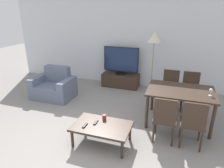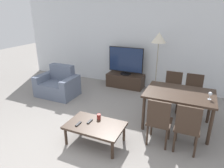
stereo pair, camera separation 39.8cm
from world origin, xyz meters
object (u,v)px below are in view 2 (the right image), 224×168
object	(u,v)px
dining_chair_far	(193,92)
dining_chair_near	(159,120)
floor_lamp	(159,40)
tv	(126,61)
coffee_table	(95,127)
remote_primary	(78,124)
wine_glass_left	(210,94)
dining_chair_far_left	(172,89)
tv_stand	(125,80)
dining_table	(179,96)
armchair	(58,85)
dining_chair_near_right	(187,126)
remote_secondary	(90,121)
cup_white_near	(99,117)

from	to	relation	value
dining_chair_far	dining_chair_near	bearing A→B (deg)	-106.48
floor_lamp	tv	bearing A→B (deg)	168.17
tv	coffee_table	xyz separation A→B (m)	(0.47, -2.80, -0.49)
remote_primary	wine_glass_left	world-z (taller)	wine_glass_left
dining_chair_near	floor_lamp	size ratio (longest dim) A/B	0.52
coffee_table	floor_lamp	bearing A→B (deg)	79.46
dining_chair_far_left	floor_lamp	size ratio (longest dim) A/B	0.52
tv_stand	dining_chair_far	bearing A→B (deg)	-24.37
dining_table	armchair	bearing A→B (deg)	174.46
dining_table	dining_chair_far_left	bearing A→B (deg)	106.48
tv	dining_chair_near_right	world-z (taller)	tv
remote_secondary	remote_primary	bearing A→B (deg)	-132.54
dining_chair_near_right	wine_glass_left	distance (m)	0.79
dining_chair_far_left	remote_primary	bearing A→B (deg)	-122.37
coffee_table	dining_chair_far	distance (m)	2.43
tv	dining_chair_far	xyz separation A→B (m)	(1.95, -0.88, -0.32)
armchair	cup_white_near	bearing A→B (deg)	-33.33
dining_chair_near_right	remote_primary	size ratio (longest dim) A/B	5.91
tv	cup_white_near	distance (m)	2.67
dining_table	wine_glass_left	world-z (taller)	wine_glass_left
dining_chair_far	remote_primary	xyz separation A→B (m)	(-1.74, -2.03, -0.12)
armchair	dining_chair_near	world-z (taller)	dining_chair_near
armchair	tv_stand	bearing A→B (deg)	42.28
armchair	wine_glass_left	xyz separation A→B (m)	(3.71, -0.43, 0.56)
dining_chair_near	dining_chair_far_left	world-z (taller)	same
tv_stand	remote_primary	size ratio (longest dim) A/B	7.37
floor_lamp	remote_primary	bearing A→B (deg)	-105.46
dining_chair_near	dining_chair_near_right	bearing A→B (deg)	0.00
coffee_table	dining_table	bearing A→B (deg)	42.66
dining_chair_far	dining_chair_far_left	size ratio (longest dim) A/B	1.00
coffee_table	dining_table	xyz separation A→B (m)	(1.25, 1.15, 0.33)
floor_lamp	armchair	bearing A→B (deg)	-154.94
tv_stand	armchair	bearing A→B (deg)	-137.72
tv	dining_chair_near	world-z (taller)	tv
tv	dining_table	bearing A→B (deg)	-43.74
dining_chair_near_right	dining_chair_far_left	xyz separation A→B (m)	(-0.45, 1.54, 0.00)
armchair	dining_chair_near_right	xyz separation A→B (m)	(3.43, -1.08, 0.21)
tv_stand	wine_glass_left	xyz separation A→B (m)	(2.24, -1.77, 0.64)
dining_table	floor_lamp	size ratio (longest dim) A/B	0.76
cup_white_near	tv	bearing A→B (deg)	99.78
coffee_table	dining_chair_near_right	xyz separation A→B (m)	(1.48, 0.38, 0.17)
armchair	wine_glass_left	distance (m)	3.78
armchair	dining_chair_far	xyz separation A→B (m)	(3.43, 0.46, 0.21)
armchair	dining_table	xyz separation A→B (m)	(3.20, -0.31, 0.37)
coffee_table	dining_chair_near	xyz separation A→B (m)	(1.02, 0.38, 0.17)
tv	dining_chair_near_right	distance (m)	3.12
dining_table	dining_chair_far_left	world-z (taller)	dining_chair_far_left
dining_table	remote_primary	world-z (taller)	dining_table
armchair	dining_chair_near	xyz separation A→B (m)	(2.97, -1.08, 0.21)
dining_chair_near_right	cup_white_near	xyz separation A→B (m)	(-1.50, -0.19, -0.08)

